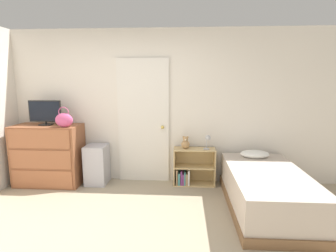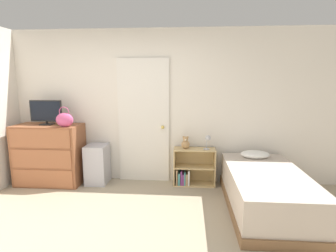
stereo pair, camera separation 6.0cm
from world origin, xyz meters
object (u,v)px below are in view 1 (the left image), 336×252
Objects in this scene: dresser at (49,155)px; teddy_bear at (185,143)px; tv at (45,112)px; storage_bin at (97,164)px; handbag at (64,120)px; desk_lamp at (208,140)px; bookshelf at (191,169)px; bed at (266,190)px.

teddy_bear is at bearing 3.12° from dresser.
storage_bin is (0.80, 0.05, -0.88)m from tv.
teddy_bear is (1.89, 0.28, -0.41)m from handbag.
storage_bin is at bearing -179.52° from desk_lamp.
bookshelf is at bearing 169.56° from desk_lamp.
bookshelf is 0.37× the size of bed.
handbag is 0.47× the size of bookshelf.
tv is 0.44m from handbag.
teddy_bear is 1.41m from bed.
tv is at bearing -176.34° from storage_bin.
teddy_bear is (1.48, 0.05, 0.38)m from storage_bin.
dresser is 5.09× the size of teddy_bear.
teddy_bear reaches higher than storage_bin.
handbag is at bearing -171.66° from teddy_bear.
tv is at bearing 156.27° from handbag.
dresser is at bearing -176.88° from teddy_bear.
handbag is (0.39, -0.17, -0.10)m from tv.
bookshelf is at bearing 2.31° from storage_bin.
handbag reaches higher than desk_lamp.
tv is at bearing -177.35° from teddy_bear.
bed is (0.74, -0.73, -0.52)m from desk_lamp.
dresser is 2.01× the size of tv.
desk_lamp is at bearing 1.45° from tv.
tv is 2.34m from teddy_bear.
dresser is at bearing 169.09° from bed.
handbag is 1.33× the size of desk_lamp.
desk_lamp is at bearing 135.21° from bed.
teddy_bear is 0.37m from desk_lamp.
storage_bin is at bearing 164.43° from bed.
teddy_bear is (2.26, 0.12, 0.21)m from dresser.
desk_lamp reaches higher than storage_bin.
tv is 3.57m from bed.
dresser is at bearing -174.96° from storage_bin.
tv reaches higher than desk_lamp.
tv reaches higher than dresser.
desk_lamp reaches higher than teddy_bear.
dresser reaches higher than bed.
handbag reaches higher than storage_bin.
handbag is 0.48× the size of storage_bin.
desk_lamp is (0.26, -0.05, 0.53)m from bookshelf.
storage_bin is 0.36× the size of bed.
bookshelf is at bearing 2.77° from tv.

